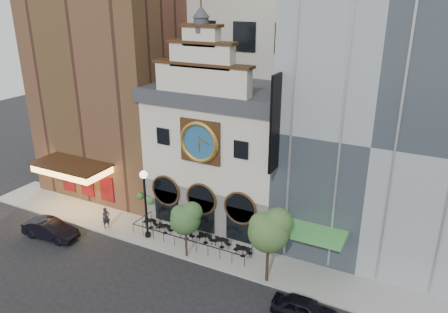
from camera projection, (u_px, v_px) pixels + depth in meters
ground at (177, 258)px, 34.58m from camera, size 120.00×120.00×0.00m
sidewalk at (194, 242)px, 36.63m from camera, size 44.00×5.00×0.15m
clock_building at (223, 149)px, 38.70m from camera, size 12.60×8.78×18.65m
theater_building at (119, 67)px, 44.00m from camera, size 14.00×15.60×25.00m
retail_building at (385, 125)px, 33.66m from camera, size 14.00×14.40×20.00m
cafe_railing at (194, 236)px, 36.44m from camera, size 10.60×2.60×0.90m
bistro_0 at (151, 223)px, 38.53m from camera, size 1.58×0.68×0.90m
bistro_1 at (165, 229)px, 37.63m from camera, size 1.58×0.68×0.90m
bistro_2 at (186, 234)px, 36.73m from camera, size 1.58×0.68×0.90m
bistro_3 at (205, 238)px, 36.16m from camera, size 1.58×0.68×0.90m
bistro_4 at (222, 242)px, 35.54m from camera, size 1.58×0.68×0.90m
bistro_5 at (243, 251)px, 34.37m from camera, size 1.58×0.68×0.90m
car_right at (305, 309)px, 27.89m from camera, size 4.37×1.89×1.47m
car_left at (50, 229)px, 37.11m from camera, size 5.08×2.12×1.63m
pedestrian at (106, 218)px, 38.40m from camera, size 0.74×0.83×1.92m
lamppost at (145, 197)px, 35.98m from camera, size 1.90×0.97×6.08m
tree_left at (186, 217)px, 33.39m from camera, size 2.43×2.34×4.67m
tree_right at (269, 229)px, 30.15m from camera, size 3.00×2.89×5.78m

